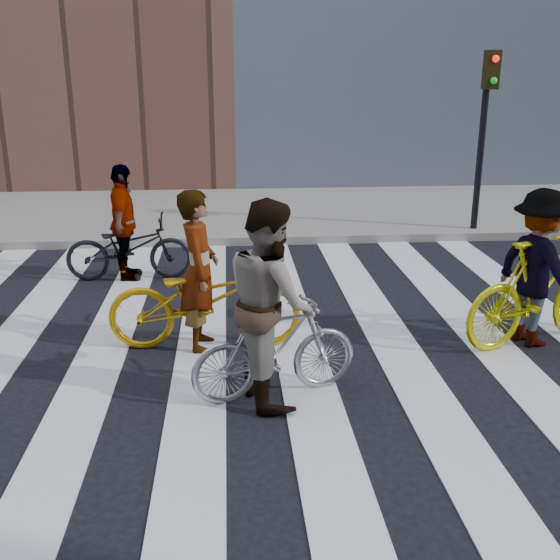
{
  "coord_description": "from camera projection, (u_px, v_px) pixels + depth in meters",
  "views": [
    {
      "loc": [
        -0.2,
        -6.33,
        3.02
      ],
      "look_at": [
        0.32,
        0.3,
        0.87
      ],
      "focal_mm": 42.0,
      "sensor_mm": 36.0,
      "label": 1
    }
  ],
  "objects": [
    {
      "name": "ground",
      "position": [
        252.0,
        367.0,
        6.95
      ],
      "size": [
        100.0,
        100.0,
        0.0
      ],
      "primitive_type": "plane",
      "color": "black",
      "rests_on": "ground"
    },
    {
      "name": "sidewalk_far",
      "position": [
        238.0,
        213.0,
        14.04
      ],
      "size": [
        100.0,
        5.0,
        0.15
      ],
      "primitive_type": "cube",
      "color": "gray",
      "rests_on": "ground"
    },
    {
      "name": "zebra_crosswalk",
      "position": [
        252.0,
        366.0,
        6.95
      ],
      "size": [
        8.25,
        10.0,
        0.01
      ],
      "color": "silver",
      "rests_on": "ground"
    },
    {
      "name": "traffic_signal",
      "position": [
        486.0,
        112.0,
        11.63
      ],
      "size": [
        0.22,
        0.42,
        3.33
      ],
      "color": "black",
      "rests_on": "ground"
    },
    {
      "name": "bike_yellow_left",
      "position": [
        205.0,
        300.0,
        7.29
      ],
      "size": [
        2.16,
        0.79,
        1.13
      ],
      "primitive_type": "imported",
      "rotation": [
        0.0,
        0.0,
        1.55
      ],
      "color": "#C8900B",
      "rests_on": "ground"
    },
    {
      "name": "bike_silver_mid",
      "position": [
        275.0,
        349.0,
        6.19
      ],
      "size": [
        1.7,
        0.87,
        0.98
      ],
      "primitive_type": "imported",
      "rotation": [
        0.0,
        0.0,
        1.83
      ],
      "color": "#A7A7B1",
      "rests_on": "ground"
    },
    {
      "name": "bike_yellow_right",
      "position": [
        540.0,
        292.0,
        7.4
      ],
      "size": [
        2.13,
        1.24,
        1.23
      ],
      "primitive_type": "imported",
      "rotation": [
        0.0,
        0.0,
        1.92
      ],
      "color": "#C8C10B",
      "rests_on": "ground"
    },
    {
      "name": "bike_dark_rear",
      "position": [
        129.0,
        248.0,
        9.71
      ],
      "size": [
        1.86,
        0.7,
        0.97
      ],
      "primitive_type": "imported",
      "rotation": [
        0.0,
        0.0,
        1.6
      ],
      "color": "black",
      "rests_on": "ground"
    },
    {
      "name": "rider_left",
      "position": [
        199.0,
        271.0,
        7.18
      ],
      "size": [
        0.45,
        0.67,
        1.8
      ],
      "primitive_type": "imported",
      "rotation": [
        0.0,
        0.0,
        1.55
      ],
      "color": "slate",
      "rests_on": "ground"
    },
    {
      "name": "rider_mid",
      "position": [
        270.0,
        302.0,
        6.04
      ],
      "size": [
        0.95,
        1.1,
        1.93
      ],
      "primitive_type": "imported",
      "rotation": [
        0.0,
        0.0,
        1.83
      ],
      "color": "slate",
      "rests_on": "ground"
    },
    {
      "name": "rider_right",
      "position": [
        539.0,
        268.0,
        7.31
      ],
      "size": [
        1.01,
        1.31,
        1.79
      ],
      "primitive_type": "imported",
      "rotation": [
        0.0,
        0.0,
        1.92
      ],
      "color": "slate",
      "rests_on": "ground"
    },
    {
      "name": "rider_rear",
      "position": [
        124.0,
        223.0,
        9.59
      ],
      "size": [
        0.45,
        1.02,
        1.72
      ],
      "primitive_type": "imported",
      "rotation": [
        0.0,
        0.0,
        1.6
      ],
      "color": "slate",
      "rests_on": "ground"
    }
  ]
}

